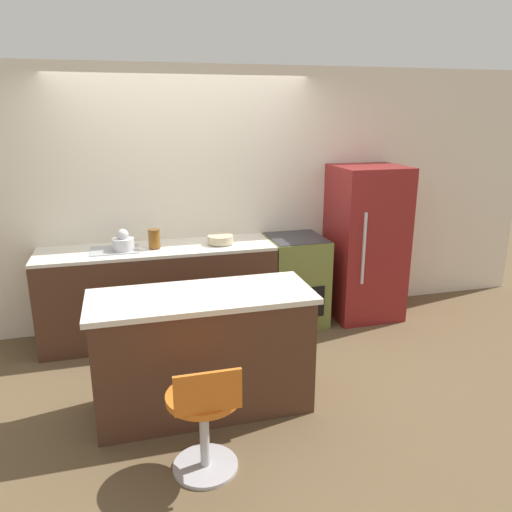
{
  "coord_description": "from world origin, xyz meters",
  "views": [
    {
      "loc": [
        -0.62,
        -4.35,
        2.18
      ],
      "look_at": [
        0.46,
        -0.35,
        0.96
      ],
      "focal_mm": 35.0,
      "sensor_mm": 36.0,
      "label": 1
    }
  ],
  "objects_px": {
    "refrigerator": "(365,243)",
    "kettle": "(123,242)",
    "stool_chair": "(205,418)",
    "mixing_bowl": "(220,239)",
    "oven_range": "(295,280)"
  },
  "relations": [
    {
      "from": "oven_range",
      "to": "stool_chair",
      "type": "relative_size",
      "value": 1.18
    },
    {
      "from": "stool_chair",
      "to": "kettle",
      "type": "height_order",
      "value": "kettle"
    },
    {
      "from": "mixing_bowl",
      "to": "stool_chair",
      "type": "bearing_deg",
      "value": -104.2
    },
    {
      "from": "stool_chair",
      "to": "mixing_bowl",
      "type": "height_order",
      "value": "mixing_bowl"
    },
    {
      "from": "refrigerator",
      "to": "mixing_bowl",
      "type": "distance_m",
      "value": 1.58
    },
    {
      "from": "oven_range",
      "to": "mixing_bowl",
      "type": "distance_m",
      "value": 0.94
    },
    {
      "from": "oven_range",
      "to": "kettle",
      "type": "bearing_deg",
      "value": -179.02
    },
    {
      "from": "oven_range",
      "to": "kettle",
      "type": "distance_m",
      "value": 1.8
    },
    {
      "from": "refrigerator",
      "to": "kettle",
      "type": "bearing_deg",
      "value": -179.89
    },
    {
      "from": "kettle",
      "to": "mixing_bowl",
      "type": "relative_size",
      "value": 0.79
    },
    {
      "from": "oven_range",
      "to": "kettle",
      "type": "xyz_separation_m",
      "value": [
        -1.72,
        -0.03,
        0.54
      ]
    },
    {
      "from": "refrigerator",
      "to": "kettle",
      "type": "xyz_separation_m",
      "value": [
        -2.49,
        -0.0,
        0.18
      ]
    },
    {
      "from": "stool_chair",
      "to": "kettle",
      "type": "xyz_separation_m",
      "value": [
        -0.4,
        2.03,
        0.62
      ]
    },
    {
      "from": "mixing_bowl",
      "to": "kettle",
      "type": "bearing_deg",
      "value": 180.0
    },
    {
      "from": "refrigerator",
      "to": "mixing_bowl",
      "type": "bearing_deg",
      "value": -179.82
    }
  ]
}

